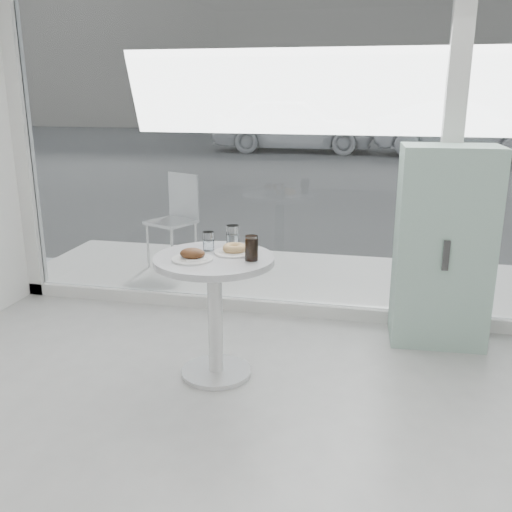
% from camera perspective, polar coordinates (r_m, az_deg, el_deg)
% --- Properties ---
extents(storefront, '(5.00, 0.14, 3.00)m').
position_cam_1_polar(storefront, '(4.22, 7.80, 16.05)').
color(storefront, silver).
rests_on(storefront, ground).
extents(main_table, '(0.72, 0.72, 0.77)m').
position_cam_1_polar(main_table, '(3.45, -4.16, -3.56)').
color(main_table, silver).
rests_on(main_table, ground).
extents(patio_deck, '(5.60, 1.60, 0.05)m').
position_cam_1_polar(patio_deck, '(5.30, 7.06, -2.45)').
color(patio_deck, silver).
rests_on(patio_deck, ground).
extents(street, '(40.00, 24.00, 0.00)m').
position_cam_1_polar(street, '(17.29, 11.19, 10.32)').
color(street, '#313131').
rests_on(street, ground).
extents(far_building, '(40.00, 2.00, 8.00)m').
position_cam_1_polar(far_building, '(26.30, 12.35, 20.96)').
color(far_building, gray).
rests_on(far_building, ground).
extents(mint_cabinet, '(0.65, 0.46, 1.37)m').
position_cam_1_polar(mint_cabinet, '(4.10, 18.19, 0.88)').
color(mint_cabinet, '#88AE9D').
rests_on(mint_cabinet, ground).
extents(patio_chair, '(0.51, 0.51, 0.89)m').
position_cam_1_polar(patio_chair, '(5.59, -7.98, 4.16)').
color(patio_chair, silver).
rests_on(patio_chair, patio_deck).
extents(car_white, '(4.56, 1.96, 1.54)m').
position_cam_1_polar(car_white, '(16.67, 3.82, 13.03)').
color(car_white, white).
rests_on(car_white, street).
extents(car_silver, '(4.63, 2.69, 1.44)m').
position_cam_1_polar(car_silver, '(15.92, 20.31, 11.76)').
color(car_silver, '#9A9BA1').
rests_on(car_silver, street).
extents(plate_fritter, '(0.24, 0.24, 0.07)m').
position_cam_1_polar(plate_fritter, '(3.32, -6.33, 0.05)').
color(plate_fritter, silver).
rests_on(plate_fritter, main_table).
extents(plate_donut, '(0.24, 0.24, 0.06)m').
position_cam_1_polar(plate_donut, '(3.44, -2.18, 0.62)').
color(plate_donut, silver).
rests_on(plate_donut, main_table).
extents(water_tumbler_a, '(0.07, 0.07, 0.12)m').
position_cam_1_polar(water_tumbler_a, '(3.51, -4.77, 1.40)').
color(water_tumbler_a, white).
rests_on(water_tumbler_a, main_table).
extents(water_tumbler_b, '(0.08, 0.08, 0.13)m').
position_cam_1_polar(water_tumbler_b, '(3.58, -2.34, 1.91)').
color(water_tumbler_b, white).
rests_on(water_tumbler_b, main_table).
extents(cola_glass, '(0.08, 0.08, 0.15)m').
position_cam_1_polar(cola_glass, '(3.28, -0.45, 0.75)').
color(cola_glass, white).
rests_on(cola_glass, main_table).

